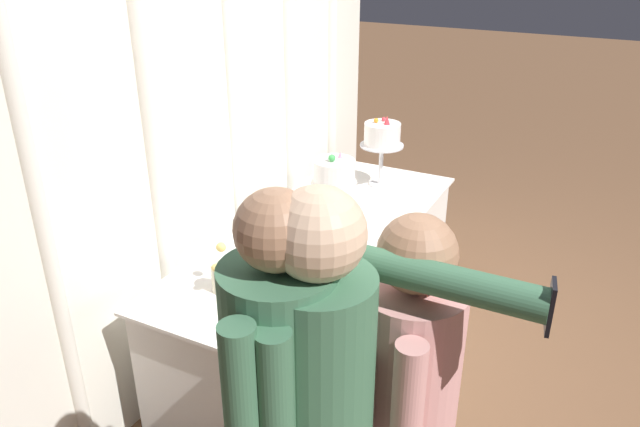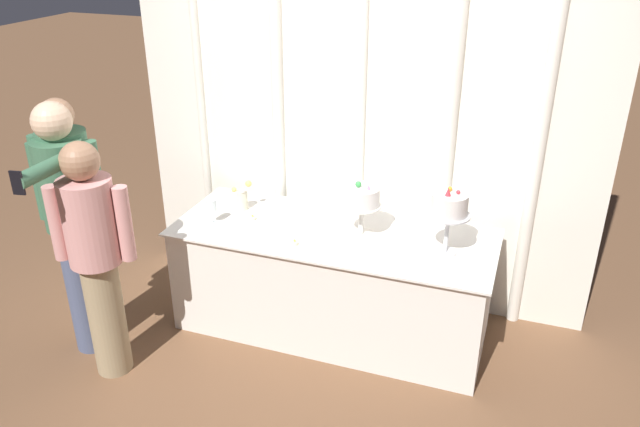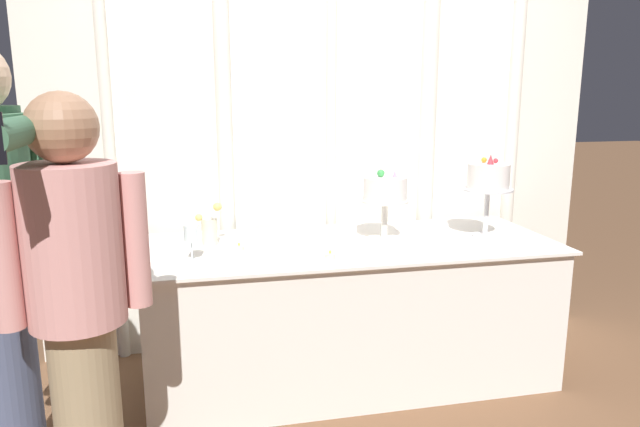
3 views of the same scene
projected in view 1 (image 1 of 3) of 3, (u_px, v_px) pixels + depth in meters
ground_plane at (336, 353)px, 3.37m from camera, size 24.00×24.00×0.00m
draped_curtain at (228, 69)px, 3.02m from camera, size 3.20×0.15×2.90m
cake_table at (320, 292)px, 3.26m from camera, size 2.04×0.81×0.72m
cake_display_nearleft at (334, 175)px, 3.15m from camera, size 0.24×0.24×0.36m
cake_display_nearright at (382, 137)px, 3.54m from camera, size 0.25×0.25×0.43m
wine_glass at (262, 292)px, 2.37m from camera, size 0.06×0.06×0.17m
flower_vase at (221, 274)px, 2.57m from camera, size 0.13×0.08×0.21m
tealight_far_left at (263, 281)px, 2.65m from camera, size 0.05×0.05×0.03m
tealight_near_left at (350, 254)px, 2.87m from camera, size 0.05×0.05×0.04m
guest_man_pink_jacket at (405, 417)px, 1.80m from camera, size 0.44×0.37×1.47m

